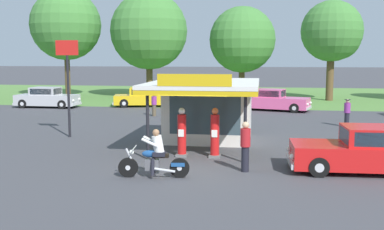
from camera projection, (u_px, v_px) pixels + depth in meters
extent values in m
plane|color=#424247|center=(191.00, 166.00, 16.19)|extent=(300.00, 300.00, 0.00)
cube|color=#56843D|center=(236.00, 95.00, 45.60)|extent=(120.00, 24.00, 0.01)
cube|color=silver|center=(209.00, 112.00, 21.08)|extent=(3.84, 3.10, 2.65)
cube|color=#384C56|center=(205.00, 115.00, 19.57)|extent=(3.07, 0.05, 1.70)
cube|color=silver|center=(205.00, 83.00, 19.47)|extent=(4.54, 6.51, 0.16)
cube|color=gold|center=(205.00, 87.00, 19.50)|extent=(4.54, 6.51, 0.18)
cube|color=gold|center=(194.00, 80.00, 16.27)|extent=(2.69, 0.08, 0.44)
cylinder|color=black|center=(245.00, 127.00, 16.59)|extent=(0.12, 0.12, 2.65)
cylinder|color=black|center=(148.00, 125.00, 17.13)|extent=(0.12, 0.12, 2.65)
cube|color=slate|center=(182.00, 155.00, 17.83)|extent=(0.44, 0.44, 0.10)
cylinder|color=red|center=(182.00, 134.00, 17.73)|extent=(0.34, 0.34, 1.54)
cube|color=white|center=(181.00, 133.00, 17.54)|extent=(0.22, 0.02, 0.28)
sphere|color=white|center=(182.00, 111.00, 17.61)|extent=(0.26, 0.26, 0.26)
cube|color=slate|center=(215.00, 156.00, 17.64)|extent=(0.44, 0.44, 0.10)
cylinder|color=red|center=(215.00, 135.00, 17.53)|extent=(0.34, 0.34, 1.56)
cube|color=white|center=(214.00, 134.00, 17.35)|extent=(0.22, 0.02, 0.28)
sphere|color=orange|center=(215.00, 111.00, 17.42)|extent=(0.26, 0.26, 0.26)
cylinder|color=black|center=(128.00, 167.00, 14.71)|extent=(0.65, 0.17, 0.64)
cylinder|color=silver|center=(128.00, 167.00, 14.71)|extent=(0.17, 0.14, 0.16)
cylinder|color=black|center=(180.00, 168.00, 14.65)|extent=(0.65, 0.17, 0.64)
cylinder|color=silver|center=(180.00, 168.00, 14.65)|extent=(0.17, 0.14, 0.16)
ellipsoid|color=#1E4C8C|center=(151.00, 154.00, 14.62)|extent=(0.58, 0.30, 0.24)
cube|color=#59595E|center=(152.00, 165.00, 14.67)|extent=(0.46, 0.29, 0.36)
cube|color=black|center=(161.00, 156.00, 14.62)|extent=(0.51, 0.31, 0.10)
cylinder|color=silver|center=(131.00, 159.00, 14.67)|extent=(0.37, 0.11, 0.71)
cylinder|color=silver|center=(135.00, 147.00, 14.62)|extent=(0.12, 0.70, 0.04)
sphere|color=silver|center=(132.00, 152.00, 14.64)|extent=(0.16, 0.16, 0.16)
cube|color=#1E4C8C|center=(178.00, 164.00, 14.64)|extent=(0.46, 0.23, 0.12)
cylinder|color=silver|center=(164.00, 170.00, 14.53)|extent=(0.71, 0.16, 0.18)
cube|color=black|center=(159.00, 154.00, 14.61)|extent=(0.44, 0.38, 0.14)
cylinder|color=black|center=(153.00, 167.00, 14.51)|extent=(0.15, 0.24, 0.56)
cylinder|color=black|center=(154.00, 165.00, 14.83)|extent=(0.15, 0.24, 0.56)
cylinder|color=white|center=(158.00, 144.00, 14.58)|extent=(0.44, 0.36, 0.60)
sphere|color=#9E704C|center=(156.00, 133.00, 14.53)|extent=(0.22, 0.22, 0.22)
cylinder|color=white|center=(150.00, 143.00, 14.38)|extent=(0.54, 0.15, 0.31)
cylinder|color=white|center=(151.00, 140.00, 14.77)|extent=(0.54, 0.15, 0.31)
cube|color=red|center=(366.00, 156.00, 15.36)|extent=(5.00, 2.06, 0.76)
cube|color=red|center=(376.00, 136.00, 15.23)|extent=(2.18, 1.74, 0.61)
cube|color=#283847|center=(344.00, 135.00, 15.35)|extent=(0.09, 1.47, 0.49)
cube|color=#283847|center=(384.00, 140.00, 14.43)|extent=(1.80, 0.09, 0.46)
cube|color=#283847|center=(370.00, 132.00, 16.04)|extent=(1.80, 0.09, 0.46)
cube|color=silver|center=(290.00, 161.00, 15.67)|extent=(0.18, 1.80, 0.18)
sphere|color=white|center=(292.00, 156.00, 15.04)|extent=(0.18, 0.18, 0.18)
sphere|color=white|center=(289.00, 149.00, 16.23)|extent=(0.18, 0.18, 0.18)
cylinder|color=black|center=(319.00, 167.00, 14.70)|extent=(0.67, 0.22, 0.66)
cylinder|color=silver|center=(319.00, 167.00, 14.70)|extent=(0.30, 0.23, 0.30)
cylinder|color=black|center=(311.00, 155.00, 16.45)|extent=(0.67, 0.22, 0.66)
cylinder|color=silver|center=(311.00, 155.00, 16.45)|extent=(0.30, 0.23, 0.30)
cube|color=gold|center=(146.00, 99.00, 35.52)|extent=(5.20, 2.98, 0.71)
cube|color=gold|center=(143.00, 91.00, 35.42)|extent=(2.35, 2.12, 0.58)
cube|color=#283847|center=(156.00, 91.00, 35.49)|extent=(0.37, 1.49, 0.47)
cube|color=#283847|center=(144.00, 90.00, 36.25)|extent=(1.69, 0.41, 0.44)
cube|color=#283847|center=(143.00, 92.00, 34.59)|extent=(1.69, 0.41, 0.44)
cube|color=silver|center=(178.00, 102.00, 35.73)|extent=(0.53, 1.83, 0.18)
cube|color=silver|center=(114.00, 103.00, 35.37)|extent=(0.53, 1.83, 0.18)
sphere|color=white|center=(178.00, 98.00, 36.31)|extent=(0.18, 0.18, 0.18)
sphere|color=white|center=(178.00, 99.00, 35.08)|extent=(0.18, 0.18, 0.18)
cylinder|color=black|center=(167.00, 101.00, 36.57)|extent=(0.69, 0.34, 0.66)
cylinder|color=silver|center=(167.00, 101.00, 36.57)|extent=(0.34, 0.28, 0.30)
cylinder|color=black|center=(168.00, 103.00, 34.76)|extent=(0.69, 0.34, 0.66)
cylinder|color=silver|center=(168.00, 103.00, 34.76)|extent=(0.34, 0.28, 0.30)
cylinder|color=black|center=(126.00, 101.00, 36.33)|extent=(0.69, 0.34, 0.66)
cylinder|color=silver|center=(126.00, 101.00, 36.33)|extent=(0.34, 0.28, 0.30)
cylinder|color=black|center=(124.00, 103.00, 34.52)|extent=(0.69, 0.34, 0.66)
cylinder|color=silver|center=(124.00, 103.00, 34.52)|extent=(0.34, 0.28, 0.30)
cube|color=#E55993|center=(273.00, 103.00, 32.78)|extent=(5.28, 3.08, 0.78)
cube|color=#E55993|center=(270.00, 93.00, 32.79)|extent=(2.31, 2.04, 0.57)
cube|color=#283847|center=(283.00, 93.00, 32.40)|extent=(0.42, 1.34, 0.46)
cube|color=#283847|center=(273.00, 92.00, 33.48)|extent=(1.61, 0.49, 0.43)
cube|color=#283847|center=(267.00, 94.00, 32.11)|extent=(1.61, 0.49, 0.43)
cube|color=silver|center=(309.00, 108.00, 31.77)|extent=(0.58, 1.65, 0.18)
cube|color=silver|center=(240.00, 105.00, 33.85)|extent=(0.58, 1.65, 0.18)
sphere|color=white|center=(310.00, 103.00, 32.23)|extent=(0.18, 0.18, 0.18)
sphere|color=white|center=(307.00, 104.00, 31.21)|extent=(0.18, 0.18, 0.18)
cylinder|color=black|center=(299.00, 106.00, 32.85)|extent=(0.69, 0.37, 0.66)
cylinder|color=silver|center=(299.00, 106.00, 32.85)|extent=(0.35, 0.29, 0.30)
cylinder|color=black|center=(294.00, 108.00, 31.36)|extent=(0.69, 0.37, 0.66)
cylinder|color=silver|center=(294.00, 108.00, 31.36)|extent=(0.35, 0.29, 0.30)
cylinder|color=black|center=(254.00, 104.00, 34.25)|extent=(0.69, 0.37, 0.66)
cylinder|color=silver|center=(254.00, 104.00, 34.25)|extent=(0.35, 0.29, 0.30)
cylinder|color=black|center=(247.00, 106.00, 32.76)|extent=(0.69, 0.37, 0.66)
cylinder|color=silver|center=(247.00, 106.00, 32.76)|extent=(0.35, 0.29, 0.30)
cube|color=#B7B7BC|center=(47.00, 100.00, 34.74)|extent=(4.66, 1.83, 0.79)
cube|color=#B7B7BC|center=(45.00, 91.00, 34.67)|extent=(2.02, 1.58, 0.57)
cube|color=#283847|center=(57.00, 91.00, 34.51)|extent=(0.06, 1.38, 0.45)
cube|color=#283847|center=(50.00, 90.00, 35.42)|extent=(1.70, 0.05, 0.43)
cube|color=#283847|center=(40.00, 92.00, 33.93)|extent=(1.70, 0.05, 0.43)
cube|color=silver|center=(76.00, 104.00, 34.39)|extent=(0.14, 1.68, 0.18)
cube|color=silver|center=(19.00, 103.00, 35.15)|extent=(0.14, 1.68, 0.18)
sphere|color=white|center=(79.00, 99.00, 34.90)|extent=(0.18, 0.18, 0.18)
sphere|color=white|center=(73.00, 101.00, 33.80)|extent=(0.18, 0.18, 0.18)
cylinder|color=black|center=(71.00, 102.00, 35.32)|extent=(0.66, 0.21, 0.66)
cylinder|color=silver|center=(71.00, 102.00, 35.32)|extent=(0.30, 0.22, 0.30)
cylinder|color=black|center=(62.00, 105.00, 33.71)|extent=(0.66, 0.21, 0.66)
cylinder|color=silver|center=(62.00, 105.00, 33.71)|extent=(0.30, 0.22, 0.30)
cylinder|color=black|center=(34.00, 102.00, 35.83)|extent=(0.66, 0.21, 0.66)
cylinder|color=silver|center=(34.00, 102.00, 35.83)|extent=(0.30, 0.22, 0.30)
cylinder|color=black|center=(23.00, 104.00, 34.22)|extent=(0.66, 0.21, 0.66)
cylinder|color=silver|center=(23.00, 104.00, 34.22)|extent=(0.30, 0.22, 0.30)
cylinder|color=black|center=(245.00, 159.00, 15.42)|extent=(0.26, 0.26, 0.86)
cylinder|color=#B21E23|center=(245.00, 138.00, 15.32)|extent=(0.34, 0.34, 0.61)
sphere|color=tan|center=(246.00, 125.00, 15.27)|extent=(0.23, 0.23, 0.23)
cylinder|color=brown|center=(154.00, 110.00, 29.67)|extent=(0.26, 0.26, 0.76)
cylinder|color=#8C338C|center=(154.00, 100.00, 29.58)|extent=(0.34, 0.34, 0.54)
sphere|color=#9E704C|center=(154.00, 95.00, 29.54)|extent=(0.21, 0.21, 0.21)
cylinder|color=black|center=(347.00, 120.00, 25.17)|extent=(0.26, 0.26, 0.78)
cylinder|color=#8C338C|center=(347.00, 108.00, 25.09)|extent=(0.34, 0.34, 0.55)
sphere|color=beige|center=(348.00, 101.00, 25.04)|extent=(0.21, 0.21, 0.21)
cylinder|color=black|center=(348.00, 100.00, 25.03)|extent=(0.34, 0.34, 0.02)
cylinder|color=brown|center=(149.00, 79.00, 43.46)|extent=(0.61, 0.61, 3.52)
sphere|color=#427F38|center=(149.00, 31.00, 42.88)|extent=(7.25, 7.25, 7.25)
cylinder|color=brown|center=(242.00, 80.00, 45.15)|extent=(0.59, 0.59, 3.06)
sphere|color=#427F38|center=(242.00, 40.00, 44.64)|extent=(6.47, 6.47, 6.47)
sphere|color=#427F38|center=(235.00, 46.00, 44.31)|extent=(4.31, 4.31, 4.31)
cylinder|color=brown|center=(330.00, 77.00, 39.94)|extent=(0.64, 0.64, 4.06)
sphere|color=#427F38|center=(332.00, 31.00, 39.42)|extent=(5.28, 5.28, 5.28)
sphere|color=#427F38|center=(338.00, 37.00, 39.73)|extent=(3.90, 3.90, 3.90)
cylinder|color=brown|center=(68.00, 74.00, 43.53)|extent=(0.50, 0.50, 4.32)
sphere|color=#427F38|center=(66.00, 25.00, 42.93)|extent=(6.61, 6.61, 6.61)
sphere|color=#427F38|center=(60.00, 32.00, 43.70)|extent=(4.61, 4.61, 4.61)
cylinder|color=black|center=(69.00, 97.00, 21.82)|extent=(0.12, 0.12, 3.93)
cube|color=red|center=(67.00, 48.00, 21.52)|extent=(1.10, 0.08, 0.70)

